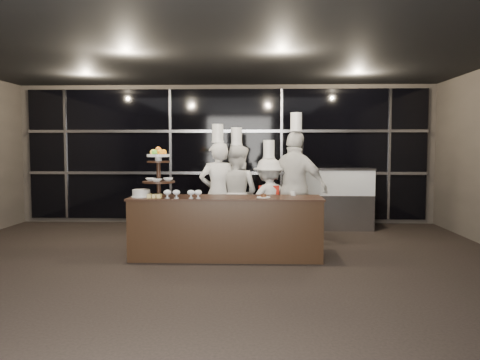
{
  "coord_description": "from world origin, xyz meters",
  "views": [
    {
      "loc": [
        0.63,
        -5.17,
        1.65
      ],
      "look_at": [
        0.4,
        2.01,
        1.15
      ],
      "focal_mm": 35.0,
      "sensor_mm": 36.0,
      "label": 1
    }
  ],
  "objects_px": {
    "chef_a": "(218,192)",
    "chef_b": "(237,193)",
    "chef_c": "(269,200)",
    "layer_cake": "(141,193)",
    "buffet_counter": "(226,227)",
    "display_stand": "(159,169)",
    "display_case": "(336,195)",
    "chef_d": "(296,188)"
  },
  "relations": [
    {
      "from": "chef_b",
      "to": "display_stand",
      "type": "bearing_deg",
      "value": -132.26
    },
    {
      "from": "chef_a",
      "to": "chef_d",
      "type": "distance_m",
      "value": 1.32
    },
    {
      "from": "chef_b",
      "to": "display_case",
      "type": "bearing_deg",
      "value": 35.0
    },
    {
      "from": "buffet_counter",
      "to": "layer_cake",
      "type": "height_order",
      "value": "layer_cake"
    },
    {
      "from": "display_case",
      "to": "chef_a",
      "type": "bearing_deg",
      "value": -145.56
    },
    {
      "from": "buffet_counter",
      "to": "display_stand",
      "type": "distance_m",
      "value": 1.33
    },
    {
      "from": "buffet_counter",
      "to": "chef_c",
      "type": "relative_size",
      "value": 1.6
    },
    {
      "from": "display_stand",
      "to": "chef_d",
      "type": "bearing_deg",
      "value": 23.92
    },
    {
      "from": "buffet_counter",
      "to": "display_stand",
      "type": "height_order",
      "value": "display_stand"
    },
    {
      "from": "buffet_counter",
      "to": "chef_a",
      "type": "distance_m",
      "value": 1.14
    },
    {
      "from": "chef_d",
      "to": "buffet_counter",
      "type": "bearing_deg",
      "value": -139.89
    },
    {
      "from": "chef_d",
      "to": "display_stand",
      "type": "bearing_deg",
      "value": -156.08
    },
    {
      "from": "display_case",
      "to": "chef_b",
      "type": "distance_m",
      "value": 2.4
    },
    {
      "from": "chef_c",
      "to": "layer_cake",
      "type": "bearing_deg",
      "value": -150.18
    },
    {
      "from": "display_case",
      "to": "chef_d",
      "type": "distance_m",
      "value": 1.93
    },
    {
      "from": "layer_cake",
      "to": "chef_b",
      "type": "relative_size",
      "value": 0.15
    },
    {
      "from": "chef_b",
      "to": "chef_c",
      "type": "relative_size",
      "value": 1.12
    },
    {
      "from": "layer_cake",
      "to": "chef_d",
      "type": "relative_size",
      "value": 0.13
    },
    {
      "from": "layer_cake",
      "to": "chef_b",
      "type": "bearing_deg",
      "value": 43.05
    },
    {
      "from": "display_stand",
      "to": "chef_d",
      "type": "xyz_separation_m",
      "value": [
        2.11,
        0.94,
        -0.36
      ]
    },
    {
      "from": "layer_cake",
      "to": "chef_b",
      "type": "xyz_separation_m",
      "value": [
        1.36,
        1.27,
        -0.11
      ]
    },
    {
      "from": "layer_cake",
      "to": "chef_b",
      "type": "distance_m",
      "value": 1.87
    },
    {
      "from": "buffet_counter",
      "to": "layer_cake",
      "type": "distance_m",
      "value": 1.35
    },
    {
      "from": "chef_d",
      "to": "chef_c",
      "type": "bearing_deg",
      "value": 166.01
    },
    {
      "from": "buffet_counter",
      "to": "layer_cake",
      "type": "bearing_deg",
      "value": -177.71
    },
    {
      "from": "display_stand",
      "to": "chef_a",
      "type": "height_order",
      "value": "chef_a"
    },
    {
      "from": "layer_cake",
      "to": "chef_d",
      "type": "xyz_separation_m",
      "value": [
        2.36,
        0.99,
        0.0
      ]
    },
    {
      "from": "layer_cake",
      "to": "chef_c",
      "type": "height_order",
      "value": "chef_c"
    },
    {
      "from": "display_case",
      "to": "buffet_counter",
      "type": "bearing_deg",
      "value": -128.57
    },
    {
      "from": "chef_a",
      "to": "chef_b",
      "type": "distance_m",
      "value": 0.36
    },
    {
      "from": "display_stand",
      "to": "chef_d",
      "type": "relative_size",
      "value": 0.33
    },
    {
      "from": "display_case",
      "to": "display_stand",
      "type": "bearing_deg",
      "value": -139.8
    },
    {
      "from": "display_stand",
      "to": "chef_b",
      "type": "xyz_separation_m",
      "value": [
        1.11,
        1.22,
        -0.48
      ]
    },
    {
      "from": "display_case",
      "to": "chef_a",
      "type": "xyz_separation_m",
      "value": [
        -2.27,
        -1.56,
        0.21
      ]
    },
    {
      "from": "buffet_counter",
      "to": "chef_b",
      "type": "relative_size",
      "value": 1.42
    },
    {
      "from": "buffet_counter",
      "to": "chef_d",
      "type": "distance_m",
      "value": 1.54
    },
    {
      "from": "chef_d",
      "to": "chef_a",
      "type": "bearing_deg",
      "value": 175.64
    },
    {
      "from": "buffet_counter",
      "to": "chef_c",
      "type": "height_order",
      "value": "chef_c"
    },
    {
      "from": "display_case",
      "to": "chef_c",
      "type": "bearing_deg",
      "value": -132.25
    },
    {
      "from": "display_case",
      "to": "layer_cake",
      "type": "bearing_deg",
      "value": -141.48
    },
    {
      "from": "buffet_counter",
      "to": "display_case",
      "type": "bearing_deg",
      "value": 51.43
    },
    {
      "from": "buffet_counter",
      "to": "chef_d",
      "type": "height_order",
      "value": "chef_d"
    }
  ]
}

